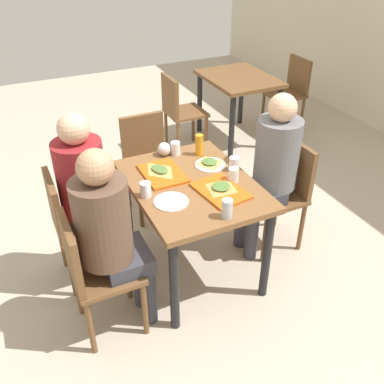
{
  "coord_description": "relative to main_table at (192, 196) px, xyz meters",
  "views": [
    {
      "loc": [
        2.23,
        -1.05,
        2.28
      ],
      "look_at": [
        0.0,
        0.0,
        0.68
      ],
      "focal_mm": 40.38,
      "sensor_mm": 36.0,
      "label": 1
    }
  ],
  "objects": [
    {
      "name": "tray_red_near",
      "position": [
        -0.18,
        -0.14,
        0.12
      ],
      "size": [
        0.36,
        0.26,
        0.02
      ],
      "primitive_type": "cube",
      "rotation": [
        0.0,
        0.0,
        0.01
      ],
      "color": "#D85914",
      "rests_on": "main_table"
    },
    {
      "name": "plastic_cup_a",
      "position": [
        -0.03,
        0.34,
        0.16
      ],
      "size": [
        0.07,
        0.07,
        0.1
      ],
      "primitive_type": "cylinder",
      "color": "white",
      "rests_on": "main_table"
    },
    {
      "name": "chair_far_side",
      "position": [
        0.0,
        0.78,
        -0.14
      ],
      "size": [
        0.4,
        0.4,
        0.87
      ],
      "color": "brown",
      "rests_on": "ground_plane"
    },
    {
      "name": "soda_can",
      "position": [
        0.44,
        0.02,
        0.17
      ],
      "size": [
        0.07,
        0.07,
        0.12
      ],
      "primitive_type": "cylinder",
      "color": "#B7BCC6",
      "rests_on": "main_table"
    },
    {
      "name": "background_chair_far",
      "position": [
        -1.8,
        2.15,
        -0.14
      ],
      "size": [
        0.4,
        0.4,
        0.87
      ],
      "color": "brown",
      "rests_on": "ground_plane"
    },
    {
      "name": "plastic_cup_c",
      "position": [
        -0.42,
        0.06,
        0.16
      ],
      "size": [
        0.07,
        0.07,
        0.1
      ],
      "primitive_type": "cylinder",
      "color": "white",
      "rests_on": "main_table"
    },
    {
      "name": "chair_near_left",
      "position": [
        -0.26,
        -0.78,
        -0.14
      ],
      "size": [
        0.4,
        0.4,
        0.87
      ],
      "color": "brown",
      "rests_on": "ground_plane"
    },
    {
      "name": "person_in_brown_jacket",
      "position": [
        0.26,
        -0.64,
        0.11
      ],
      "size": [
        0.32,
        0.42,
        1.28
      ],
      "color": "#383842",
      "rests_on": "ground_plane"
    },
    {
      "name": "tray_red_far",
      "position": [
        0.18,
        0.12,
        0.12
      ],
      "size": [
        0.39,
        0.31,
        0.02
      ],
      "primitive_type": "cube",
      "rotation": [
        0.0,
        0.0,
        0.14
      ],
      "color": "#D85914",
      "rests_on": "main_table"
    },
    {
      "name": "foil_bundle",
      "position": [
        -0.44,
        -0.02,
        0.16
      ],
      "size": [
        0.1,
        0.1,
        0.1
      ],
      "primitive_type": "sphere",
      "color": "silver",
      "rests_on": "main_table"
    },
    {
      "name": "pizza_slice_c",
      "position": [
        -0.17,
        0.22,
        0.13
      ],
      "size": [
        0.18,
        0.18,
        0.02
      ],
      "color": "tan",
      "rests_on": "paper_plate_center"
    },
    {
      "name": "plastic_cup_d",
      "position": [
        0.1,
        0.26,
        0.16
      ],
      "size": [
        0.07,
        0.07,
        0.1
      ],
      "primitive_type": "cylinder",
      "color": "white",
      "rests_on": "main_table"
    },
    {
      "name": "main_table",
      "position": [
        0.0,
        0.0,
        0.0
      ],
      "size": [
        1.04,
        0.79,
        0.76
      ],
      "color": "brown",
      "rests_on": "ground_plane"
    },
    {
      "name": "person_in_red",
      "position": [
        -0.26,
        -0.64,
        0.11
      ],
      "size": [
        0.32,
        0.42,
        1.28
      ],
      "color": "#383842",
      "rests_on": "ground_plane"
    },
    {
      "name": "chair_near_right",
      "position": [
        0.26,
        -0.78,
        -0.14
      ],
      "size": [
        0.4,
        0.4,
        0.87
      ],
      "color": "brown",
      "rests_on": "ground_plane"
    },
    {
      "name": "background_chair_near",
      "position": [
        -1.8,
        0.69,
        -0.14
      ],
      "size": [
        0.4,
        0.4,
        0.87
      ],
      "color": "brown",
      "rests_on": "ground_plane"
    },
    {
      "name": "paper_plate_center",
      "position": [
        -0.16,
        0.22,
        0.11
      ],
      "size": [
        0.22,
        0.22,
        0.01
      ],
      "primitive_type": "cylinder",
      "color": "white",
      "rests_on": "main_table"
    },
    {
      "name": "background_table",
      "position": [
        -1.8,
        1.42,
        -0.02
      ],
      "size": [
        0.9,
        0.7,
        0.76
      ],
      "color": "brown",
      "rests_on": "ground_plane"
    },
    {
      "name": "paper_plate_near_edge",
      "position": [
        0.16,
        -0.22,
        0.11
      ],
      "size": [
        0.22,
        0.22,
        0.01
      ],
      "primitive_type": "cylinder",
      "color": "white",
      "rests_on": "main_table"
    },
    {
      "name": "pizza_slice_a",
      "position": [
        -0.21,
        -0.15,
        0.14
      ],
      "size": [
        0.24,
        0.18,
        0.02
      ],
      "color": "tan",
      "rests_on": "tray_red_near"
    },
    {
      "name": "person_far_side",
      "position": [
        -0.0,
        0.64,
        0.11
      ],
      "size": [
        0.32,
        0.42,
        1.28
      ],
      "color": "#383842",
      "rests_on": "ground_plane"
    },
    {
      "name": "condiment_bottle",
      "position": [
        -0.34,
        0.22,
        0.19
      ],
      "size": [
        0.06,
        0.06,
        0.16
      ],
      "primitive_type": "cylinder",
      "color": "orange",
      "rests_on": "main_table"
    },
    {
      "name": "plastic_cup_b",
      "position": [
        0.03,
        -0.34,
        0.16
      ],
      "size": [
        0.07,
        0.07,
        0.1
      ],
      "primitive_type": "cylinder",
      "color": "white",
      "rests_on": "main_table"
    },
    {
      "name": "pizza_slice_b",
      "position": [
        0.17,
        0.13,
        0.14
      ],
      "size": [
        0.24,
        0.24,
        0.02
      ],
      "color": "#C68C47",
      "rests_on": "tray_red_far"
    },
    {
      "name": "ground_plane",
      "position": [
        0.0,
        0.0,
        -0.66
      ],
      "size": [
        10.0,
        10.0,
        0.02
      ],
      "primitive_type": "cube",
      "color": "#B7A893"
    },
    {
      "name": "chair_left_end",
      "position": [
        -0.9,
        0.0,
        -0.14
      ],
      "size": [
        0.4,
        0.4,
        0.87
      ],
      "color": "brown",
      "rests_on": "ground_plane"
    }
  ]
}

